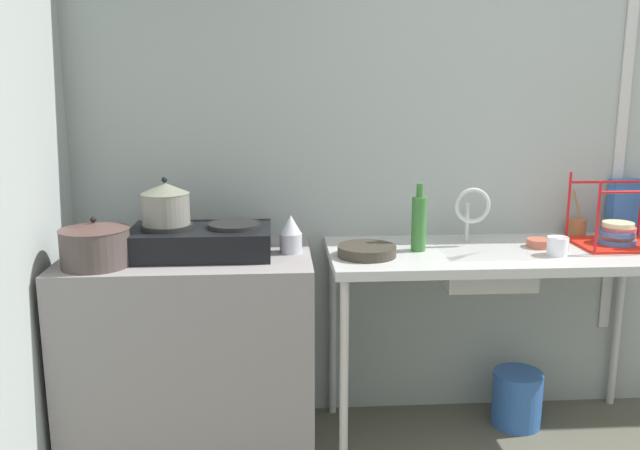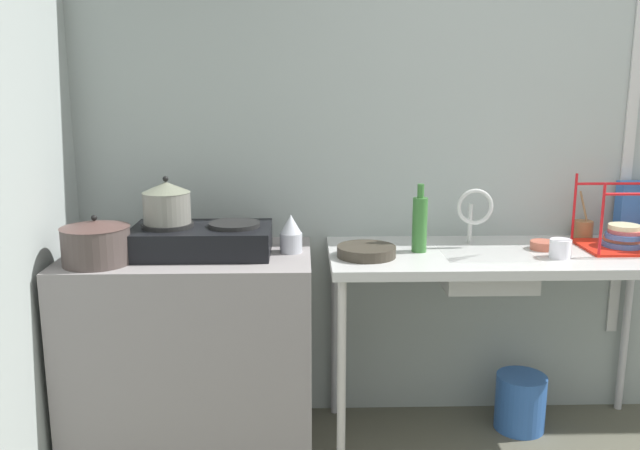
{
  "view_description": "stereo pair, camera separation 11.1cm",
  "coord_description": "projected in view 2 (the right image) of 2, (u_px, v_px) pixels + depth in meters",
  "views": [
    {
      "loc": [
        -1.36,
        -1.45,
        1.6
      ],
      "look_at": [
        -1.18,
        1.32,
        1.0
      ],
      "focal_mm": 37.51,
      "sensor_mm": 36.0,
      "label": 1
    },
    {
      "loc": [
        -1.25,
        -1.45,
        1.6
      ],
      "look_at": [
        -1.18,
        1.32,
        1.0
      ],
      "focal_mm": 37.51,
      "sensor_mm": 36.0,
      "label": 2
    }
  ],
  "objects": [
    {
      "name": "bottle_by_sink",
      "position": [
        420.0,
        223.0,
        2.86
      ],
      "size": [
        0.06,
        0.06,
        0.29
      ],
      "color": "#346D2F",
      "rests_on": "counter_sink"
    },
    {
      "name": "counter_concrete",
      "position": [
        192.0,
        351.0,
        2.94
      ],
      "size": [
        1.04,
        0.61,
        0.88
      ],
      "primitive_type": "cube",
      "color": "gray",
      "rests_on": "ground"
    },
    {
      "name": "faucet",
      "position": [
        474.0,
        209.0,
        2.93
      ],
      "size": [
        0.16,
        0.09,
        0.26
      ],
      "color": "#BABBB9",
      "rests_on": "counter_sink"
    },
    {
      "name": "dish_rack",
      "position": [
        624.0,
        238.0,
        2.92
      ],
      "size": [
        0.37,
        0.3,
        0.31
      ],
      "color": "red",
      "rests_on": "counter_sink"
    },
    {
      "name": "cereal_box",
      "position": [
        633.0,
        209.0,
        3.11
      ],
      "size": [
        0.15,
        0.08,
        0.27
      ],
      "primitive_type": "cube",
      "rotation": [
        0.0,
        0.0,
        0.07
      ],
      "color": "#3264B4",
      "rests_on": "counter_sink"
    },
    {
      "name": "bucket_on_floor",
      "position": [
        520.0,
        402.0,
        3.12
      ],
      "size": [
        0.23,
        0.23,
        0.26
      ],
      "primitive_type": "cylinder",
      "color": "#2F5EAE",
      "rests_on": "ground"
    },
    {
      "name": "stove",
      "position": [
        202.0,
        239.0,
        2.83
      ],
      "size": [
        0.58,
        0.35,
        0.14
      ],
      "color": "black",
      "rests_on": "counter_concrete"
    },
    {
      "name": "counter_sink",
      "position": [
        502.0,
        267.0,
        2.89
      ],
      "size": [
        1.5,
        0.61,
        0.88
      ],
      "color": "#BABBB9",
      "rests_on": "ground"
    },
    {
      "name": "frying_pan",
      "position": [
        366.0,
        251.0,
        2.79
      ],
      "size": [
        0.25,
        0.25,
        0.04
      ],
      "primitive_type": "cylinder",
      "color": "#353026",
      "rests_on": "counter_sink"
    },
    {
      "name": "utensil_jar",
      "position": [
        583.0,
        229.0,
        3.12
      ],
      "size": [
        0.08,
        0.09,
        0.22
      ],
      "color": "#9D663F",
      "rests_on": "counter_sink"
    },
    {
      "name": "small_bowl_on_drainboard",
      "position": [
        543.0,
        245.0,
        2.92
      ],
      "size": [
        0.11,
        0.11,
        0.04
      ],
      "primitive_type": "cylinder",
      "color": "#BF5E47",
      "rests_on": "counter_sink"
    },
    {
      "name": "percolator",
      "position": [
        291.0,
        234.0,
        2.85
      ],
      "size": [
        0.1,
        0.1,
        0.16
      ],
      "color": "silver",
      "rests_on": "counter_concrete"
    },
    {
      "name": "sink_basin",
      "position": [
        485.0,
        269.0,
        2.87
      ],
      "size": [
        0.38,
        0.3,
        0.14
      ],
      "primitive_type": "cube",
      "color": "#BABBB9",
      "rests_on": "counter_sink"
    },
    {
      "name": "cup_by_rack",
      "position": [
        560.0,
        248.0,
        2.77
      ],
      "size": [
        0.09,
        0.09,
        0.08
      ],
      "primitive_type": "cylinder",
      "color": "white",
      "rests_on": "counter_sink"
    },
    {
      "name": "pot_on_left_burner",
      "position": [
        167.0,
        202.0,
        2.79
      ],
      "size": [
        0.2,
        0.2,
        0.2
      ],
      "color": "slate",
      "rests_on": "stove"
    },
    {
      "name": "wall_back",
      "position": [
        567.0,
        141.0,
        3.14
      ],
      "size": [
        5.38,
        0.1,
        2.65
      ],
      "primitive_type": "cube",
      "color": "#96A09D",
      "rests_on": "ground"
    },
    {
      "name": "wall_metal_strip",
      "position": [
        632.0,
        113.0,
        3.07
      ],
      "size": [
        0.05,
        0.01,
        2.12
      ],
      "primitive_type": "cube",
      "color": "#BABBB9"
    },
    {
      "name": "pot_beside_stove",
      "position": [
        96.0,
        242.0,
        2.67
      ],
      "size": [
        0.27,
        0.27,
        0.2
      ],
      "color": "#4A3E3B",
      "rests_on": "counter_concrete"
    }
  ]
}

